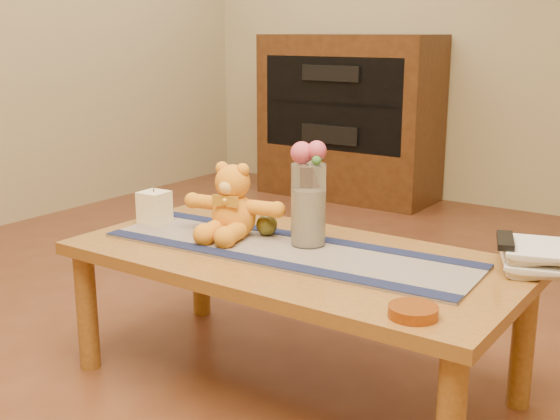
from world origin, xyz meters
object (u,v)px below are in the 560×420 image
Objects in this scene: pillar_candle at (154,207)px; book_bottom at (503,264)px; glass_vase at (308,205)px; tv_remote at (505,240)px; amber_dish at (413,312)px; bronze_ball at (267,225)px; teddy_bear at (234,201)px.

book_bottom is (1.17, 0.23, -0.05)m from pillar_candle.
glass_vase is 0.61m from book_bottom.
tv_remote is 1.32× the size of amber_dish.
bronze_ball is 0.76m from tv_remote.
amber_dish is at bearing -119.56° from book_bottom.
teddy_bear reaches higher than book_bottom.
tv_remote reaches higher than amber_dish.
teddy_bear is at bearing 170.91° from book_bottom.
book_bottom is (0.57, 0.15, -0.13)m from glass_vase.
amber_dish is (1.11, -0.25, -0.05)m from pillar_candle.
glass_vase is 0.19m from bronze_ball.
glass_vase is 3.67× the size of bronze_ball.
tv_remote is at bearing 2.05° from teddy_bear.
book_bottom is 1.84× the size of amber_dish.
pillar_candle is 1.19m from book_bottom.
glass_vase is at bearing 174.54° from tv_remote.
book_bottom is at bearing 10.94° from bronze_ball.
teddy_bear is 2.81× the size of amber_dish.
tv_remote reaches higher than bronze_ball.
bronze_ball is at bearing 176.77° from glass_vase.
tv_remote is (0.75, 0.13, 0.04)m from bronze_ball.
tv_remote is (1.17, 0.22, 0.02)m from pillar_candle.
tv_remote is (0.58, 0.14, -0.05)m from glass_vase.
pillar_candle is 0.61m from glass_vase.
bronze_ball is at bearing 11.95° from pillar_candle.
bronze_ball is 0.76m from book_bottom.
amber_dish is (-0.06, -0.48, -0.07)m from tv_remote.
book_bottom is at bearing 2.71° from teddy_bear.
amber_dish is (-0.06, -0.49, 0.00)m from book_bottom.
bronze_ball is 0.32× the size of book_bottom.
amber_dish is at bearing -33.10° from glass_vase.
glass_vase is (0.60, 0.08, 0.07)m from pillar_candle.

